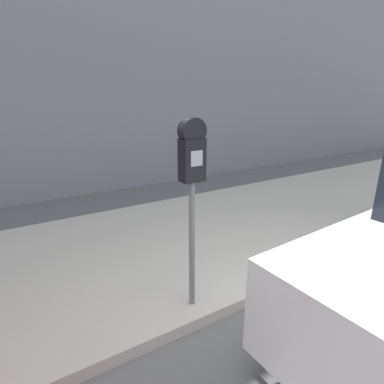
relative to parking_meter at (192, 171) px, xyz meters
name	(u,v)px	position (x,y,z in m)	size (l,w,h in m)	color
sidewalk	(162,245)	(0.29, 1.20, -1.24)	(24.00, 2.80, 0.11)	#BCB7AD
building_facade	(85,21)	(0.29, 4.10, 1.79)	(24.00, 0.30, 6.18)	gray
parking_meter	(192,171)	(0.00, 0.00, 0.00)	(0.20, 0.13, 1.59)	slate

